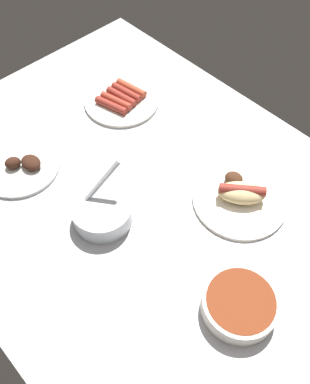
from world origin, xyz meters
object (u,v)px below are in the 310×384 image
(bowl_coleslaw, at_px, (103,213))
(plate_sausages, at_px, (122,99))
(plate_grilled_meat, at_px, (21,165))
(bowl_chili, at_px, (240,304))
(plate_hotdog_assembled, at_px, (240,196))

(bowl_coleslaw, height_order, plate_sausages, bowl_coleslaw)
(plate_grilled_meat, relative_size, plate_sausages, 0.95)
(bowl_coleslaw, bearing_deg, bowl_chili, -170.09)
(plate_grilled_meat, distance_m, plate_hotdog_assembled, 0.56)
(plate_hotdog_assembled, xyz_separation_m, plate_sausages, (0.46, -0.02, -0.01))
(bowl_coleslaw, xyz_separation_m, bowl_chili, (-0.35, -0.06, -0.00))
(plate_hotdog_assembled, bearing_deg, bowl_coleslaw, 56.32)
(bowl_coleslaw, bearing_deg, plate_hotdog_assembled, -123.68)
(plate_hotdog_assembled, bearing_deg, bowl_chili, 129.29)
(plate_grilled_meat, height_order, plate_hotdog_assembled, plate_hotdog_assembled)
(plate_hotdog_assembled, relative_size, plate_sausages, 1.06)
(bowl_coleslaw, relative_size, bowl_chili, 0.95)
(plate_grilled_meat, bearing_deg, bowl_chili, -169.39)
(plate_sausages, distance_m, bowl_chili, 0.67)
(plate_hotdog_assembled, height_order, bowl_coleslaw, bowl_coleslaw)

